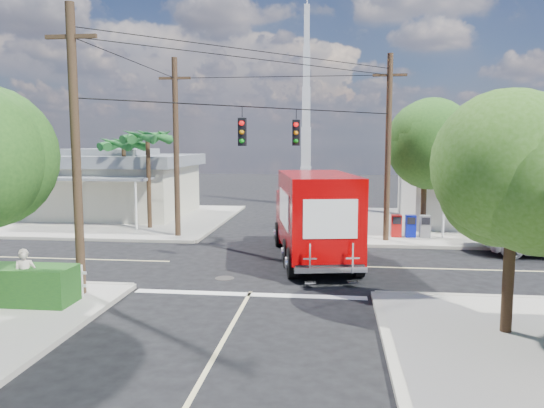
# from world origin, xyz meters

# --- Properties ---
(ground) EXTENTS (120.00, 120.00, 0.00)m
(ground) POSITION_xyz_m (0.00, 0.00, 0.00)
(ground) COLOR black
(ground) RESTS_ON ground
(sidewalk_ne) EXTENTS (14.12, 14.12, 0.14)m
(sidewalk_ne) POSITION_xyz_m (10.88, 10.88, 0.07)
(sidewalk_ne) COLOR #ACA79C
(sidewalk_ne) RESTS_ON ground
(sidewalk_nw) EXTENTS (14.12, 14.12, 0.14)m
(sidewalk_nw) POSITION_xyz_m (-10.88, 10.88, 0.07)
(sidewalk_nw) COLOR #ACA79C
(sidewalk_nw) RESTS_ON ground
(road_markings) EXTENTS (32.00, 32.00, 0.01)m
(road_markings) POSITION_xyz_m (0.00, -1.47, 0.01)
(road_markings) COLOR beige
(road_markings) RESTS_ON ground
(building_ne) EXTENTS (11.80, 10.20, 4.50)m
(building_ne) POSITION_xyz_m (12.50, 11.97, 2.32)
(building_ne) COLOR beige
(building_ne) RESTS_ON sidewalk_ne
(building_nw) EXTENTS (10.80, 10.20, 4.30)m
(building_nw) POSITION_xyz_m (-12.00, 12.46, 2.22)
(building_nw) COLOR beige
(building_nw) RESTS_ON sidewalk_nw
(radio_tower) EXTENTS (0.80, 0.80, 17.00)m
(radio_tower) POSITION_xyz_m (0.50, 20.00, 5.64)
(radio_tower) COLOR silver
(radio_tower) RESTS_ON ground
(tree_ne_front) EXTENTS (4.21, 4.14, 6.66)m
(tree_ne_front) POSITION_xyz_m (7.21, 6.76, 4.77)
(tree_ne_front) COLOR #422D1C
(tree_ne_front) RESTS_ON sidewalk_ne
(tree_ne_back) EXTENTS (3.77, 3.66, 5.82)m
(tree_ne_back) POSITION_xyz_m (9.81, 8.96, 4.19)
(tree_ne_back) COLOR #422D1C
(tree_ne_back) RESTS_ON sidewalk_ne
(tree_se) EXTENTS (3.67, 3.54, 5.62)m
(tree_se) POSITION_xyz_m (7.01, -7.24, 4.04)
(tree_se) COLOR #422D1C
(tree_se) RESTS_ON sidewalk_se
(palm_nw_front) EXTENTS (3.01, 3.08, 5.59)m
(palm_nw_front) POSITION_xyz_m (-7.50, 7.50, 5.04)
(palm_nw_front) COLOR #422D1C
(palm_nw_front) RESTS_ON sidewalk_nw
(palm_nw_back) EXTENTS (3.01, 3.08, 5.19)m
(palm_nw_back) POSITION_xyz_m (-9.50, 9.00, 4.67)
(palm_nw_back) COLOR #422D1C
(palm_nw_back) RESTS_ON sidewalk_nw
(utility_poles) EXTENTS (12.00, 10.68, 9.00)m
(utility_poles) POSITION_xyz_m (-1.58, 1.60, 4.67)
(utility_poles) COLOR #473321
(utility_poles) RESTS_ON ground
(vending_boxes) EXTENTS (1.90, 0.50, 1.10)m
(vending_boxes) POSITION_xyz_m (6.50, 6.20, 0.69)
(vending_boxes) COLOR #AE1211
(vending_boxes) RESTS_ON sidewalk_ne
(delivery_truck) EXTENTS (3.98, 8.69, 3.63)m
(delivery_truck) POSITION_xyz_m (1.87, 0.90, 1.84)
(delivery_truck) COLOR black
(delivery_truck) RESTS_ON ground
(pedestrian) EXTENTS (0.72, 0.60, 1.67)m
(pedestrian) POSITION_xyz_m (-6.19, -6.63, 0.98)
(pedestrian) COLOR beige
(pedestrian) RESTS_ON sidewalk_sw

